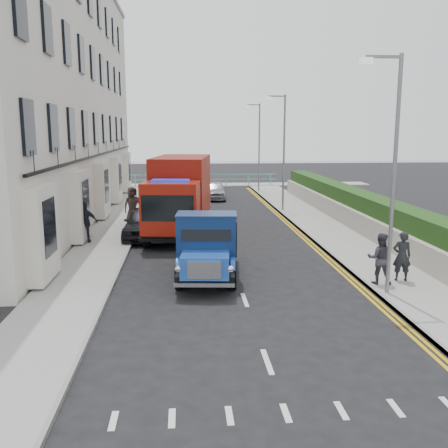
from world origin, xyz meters
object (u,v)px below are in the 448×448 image
(lamp_near, at_px, (391,163))
(lamp_mid, at_px, (282,146))
(red_lorry, at_px, (180,194))
(bedford_lorry, at_px, (207,251))
(parked_car_front, at_px, (144,223))
(pedestrian_east_near, at_px, (402,256))
(lamp_far, at_px, (258,142))

(lamp_near, height_order, lamp_mid, same)
(lamp_near, xyz_separation_m, red_lorry, (-6.12, 9.64, -2.04))
(lamp_near, relative_size, bedford_lorry, 1.42)
(red_lorry, bearing_deg, bedford_lorry, -75.94)
(parked_car_front, distance_m, pedestrian_east_near, 11.82)
(lamp_mid, xyz_separation_m, pedestrian_east_near, (1.05, -14.86, -3.07))
(lamp_far, xyz_separation_m, pedestrian_east_near, (1.05, -24.86, -3.07))
(lamp_far, xyz_separation_m, bedford_lorry, (-5.19, -24.09, -2.95))
(bedford_lorry, xyz_separation_m, pedestrian_east_near, (6.24, -0.76, -0.12))
(red_lorry, distance_m, parked_car_front, 2.17)
(bedford_lorry, bearing_deg, pedestrian_east_near, -1.81)
(lamp_near, height_order, bedford_lorry, lamp_near)
(lamp_near, height_order, red_lorry, lamp_near)
(lamp_near, bearing_deg, pedestrian_east_near, 47.51)
(lamp_near, height_order, lamp_far, same)
(lamp_near, relative_size, lamp_mid, 1.00)
(lamp_mid, height_order, bedford_lorry, lamp_mid)
(parked_car_front, relative_size, pedestrian_east_near, 2.58)
(lamp_far, xyz_separation_m, red_lorry, (-6.12, -16.36, -2.04))
(lamp_mid, bearing_deg, pedestrian_east_near, -85.97)
(lamp_far, height_order, pedestrian_east_near, lamp_far)
(lamp_near, xyz_separation_m, pedestrian_east_near, (1.05, 1.14, -3.07))
(bedford_lorry, bearing_deg, red_lorry, 102.00)
(lamp_mid, relative_size, lamp_far, 1.00)
(lamp_far, relative_size, red_lorry, 0.97)
(lamp_near, relative_size, red_lorry, 0.97)
(bedford_lorry, distance_m, parked_car_front, 7.56)
(red_lorry, xyz_separation_m, pedestrian_east_near, (7.16, -8.50, -1.03))
(lamp_far, bearing_deg, parked_car_front, -114.58)
(lamp_near, bearing_deg, lamp_mid, 90.00)
(lamp_near, xyz_separation_m, parked_car_front, (-7.78, 9.00, -3.29))
(lamp_far, relative_size, parked_car_front, 1.68)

